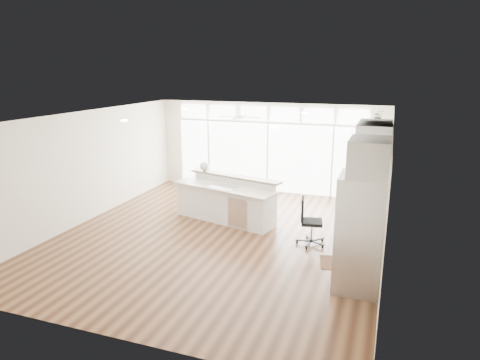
% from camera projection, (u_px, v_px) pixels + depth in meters
% --- Properties ---
extents(floor, '(7.00, 8.00, 0.02)m').
position_uv_depth(floor, '(220.00, 236.00, 9.68)').
color(floor, '#432514').
rests_on(floor, ground).
extents(ceiling, '(7.00, 8.00, 0.02)m').
position_uv_depth(ceiling, '(218.00, 116.00, 9.00)').
color(ceiling, white).
rests_on(ceiling, wall_back).
extents(wall_back, '(7.00, 0.04, 2.70)m').
position_uv_depth(wall_back, '(269.00, 148.00, 12.99)').
color(wall_back, silver).
rests_on(wall_back, floor).
extents(wall_front, '(7.00, 0.04, 2.70)m').
position_uv_depth(wall_front, '(105.00, 249.00, 5.69)').
color(wall_front, silver).
rests_on(wall_front, floor).
extents(wall_left, '(0.04, 8.00, 2.70)m').
position_uv_depth(wall_left, '(87.00, 167.00, 10.47)').
color(wall_left, silver).
rests_on(wall_left, floor).
extents(wall_right, '(0.04, 8.00, 2.70)m').
position_uv_depth(wall_right, '(387.00, 193.00, 8.21)').
color(wall_right, silver).
rests_on(wall_right, floor).
extents(glass_wall, '(5.80, 0.06, 2.08)m').
position_uv_depth(glass_wall, '(268.00, 158.00, 13.01)').
color(glass_wall, white).
rests_on(glass_wall, wall_back).
extents(transom_row, '(5.90, 0.06, 0.40)m').
position_uv_depth(transom_row, '(269.00, 114.00, 12.67)').
color(transom_row, white).
rests_on(transom_row, wall_back).
extents(desk_window, '(0.04, 0.85, 0.85)m').
position_uv_depth(desk_window, '(386.00, 180.00, 8.45)').
color(desk_window, white).
rests_on(desk_window, wall_right).
extents(ceiling_fan, '(1.16, 1.16, 0.32)m').
position_uv_depth(ceiling_fan, '(240.00, 113.00, 11.77)').
color(ceiling_fan, white).
rests_on(ceiling_fan, ceiling).
extents(recessed_lights, '(3.40, 3.00, 0.02)m').
position_uv_depth(recessed_lights, '(222.00, 116.00, 9.19)').
color(recessed_lights, white).
rests_on(recessed_lights, ceiling).
extents(oven_cabinet, '(0.64, 1.20, 2.50)m').
position_uv_depth(oven_cabinet, '(374.00, 176.00, 9.98)').
color(oven_cabinet, white).
rests_on(oven_cabinet, floor).
extents(desk_nook, '(0.72, 1.30, 0.76)m').
position_uv_depth(desk_nook, '(365.00, 233.00, 8.85)').
color(desk_nook, white).
rests_on(desk_nook, floor).
extents(upper_cabinets, '(0.64, 1.30, 0.64)m').
position_uv_depth(upper_cabinets, '(374.00, 139.00, 8.34)').
color(upper_cabinets, white).
rests_on(upper_cabinets, wall_right).
extents(refrigerator, '(0.76, 0.90, 2.00)m').
position_uv_depth(refrigerator, '(360.00, 233.00, 7.19)').
color(refrigerator, silver).
rests_on(refrigerator, floor).
extents(fridge_cabinet, '(0.64, 0.90, 0.60)m').
position_uv_depth(fridge_cabinet, '(369.00, 157.00, 6.85)').
color(fridge_cabinet, white).
rests_on(fridge_cabinet, wall_right).
extents(framed_photos, '(0.06, 0.22, 0.80)m').
position_uv_depth(framed_photos, '(386.00, 179.00, 9.05)').
color(framed_photos, black).
rests_on(framed_photos, wall_right).
extents(kitchen_island, '(2.86, 1.66, 1.07)m').
position_uv_depth(kitchen_island, '(225.00, 200.00, 10.55)').
color(kitchen_island, white).
rests_on(kitchen_island, floor).
extents(rug, '(0.99, 0.81, 0.01)m').
position_uv_depth(rug, '(343.00, 263.00, 8.33)').
color(rug, '#361C11').
rests_on(rug, floor).
extents(office_chair, '(0.61, 0.58, 1.02)m').
position_uv_depth(office_chair, '(312.00, 222.00, 9.11)').
color(office_chair, black).
rests_on(office_chair, floor).
extents(fishbowl, '(0.26, 0.26, 0.24)m').
position_uv_depth(fishbowl, '(204.00, 166.00, 11.22)').
color(fishbowl, silver).
rests_on(fishbowl, kitchen_island).
extents(monitor, '(0.14, 0.49, 0.40)m').
position_uv_depth(monitor, '(363.00, 206.00, 8.73)').
color(monitor, black).
rests_on(monitor, desk_nook).
extents(keyboard, '(0.12, 0.29, 0.01)m').
position_uv_depth(keyboard, '(354.00, 214.00, 8.83)').
color(keyboard, white).
rests_on(keyboard, desk_nook).
extents(potted_plant, '(0.28, 0.30, 0.21)m').
position_uv_depth(potted_plant, '(378.00, 118.00, 9.64)').
color(potted_plant, '#235223').
rests_on(potted_plant, oven_cabinet).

